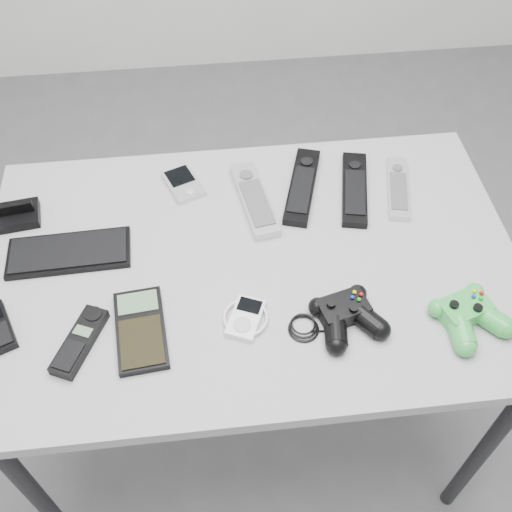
{
  "coord_description": "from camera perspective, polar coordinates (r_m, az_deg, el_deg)",
  "views": [
    {
      "loc": [
        -0.15,
        -0.81,
        1.65
      ],
      "look_at": [
        -0.06,
        -0.07,
        0.74
      ],
      "focal_mm": 42.0,
      "sensor_mm": 36.0,
      "label": 1
    }
  ],
  "objects": [
    {
      "name": "pda",
      "position": [
        1.35,
        -6.93,
        6.88
      ],
      "size": [
        0.1,
        0.12,
        0.02
      ],
      "primitive_type": "cube",
      "rotation": [
        0.0,
        0.0,
        0.38
      ],
      "color": "#BBBCC3",
      "rests_on": "desk"
    },
    {
      "name": "calculator",
      "position": [
        1.12,
        -10.93,
        -6.88
      ],
      "size": [
        0.1,
        0.18,
        0.02
      ],
      "primitive_type": "cube",
      "rotation": [
        0.0,
        0.0,
        0.09
      ],
      "color": "black",
      "rests_on": "desk"
    },
    {
      "name": "controller_green",
      "position": [
        1.17,
        19.62,
        -5.23
      ],
      "size": [
        0.17,
        0.17,
        0.04
      ],
      "primitive_type": null,
      "rotation": [
        0.0,
        0.0,
        0.33
      ],
      "color": "green",
      "rests_on": "desk"
    },
    {
      "name": "cordless_handset",
      "position": [
        1.13,
        -16.45,
        -7.79
      ],
      "size": [
        0.1,
        0.15,
        0.02
      ],
      "primitive_type": "cube",
      "rotation": [
        0.0,
        0.0,
        -0.43
      ],
      "color": "black",
      "rests_on": "desk"
    },
    {
      "name": "floor",
      "position": [
        1.85,
        1.72,
        -12.71
      ],
      "size": [
        3.5,
        3.5,
        0.0
      ],
      "primitive_type": "plane",
      "color": "#5E5E63",
      "rests_on": "ground"
    },
    {
      "name": "desk",
      "position": [
        1.25,
        -0.31,
        -2.26
      ],
      "size": [
        1.07,
        0.69,
        0.72
      ],
      "color": "#97989A",
      "rests_on": "floor"
    },
    {
      "name": "dock_bracket",
      "position": [
        1.36,
        -21.79,
        3.95
      ],
      "size": [
        0.09,
        0.09,
        0.05
      ],
      "primitive_type": "cube",
      "rotation": [
        0.0,
        0.0,
        0.13
      ],
      "color": "black",
      "rests_on": "desk"
    },
    {
      "name": "remote_black_a",
      "position": [
        1.33,
        4.42,
        6.7
      ],
      "size": [
        0.12,
        0.24,
        0.02
      ],
      "primitive_type": "cube",
      "rotation": [
        0.0,
        0.0,
        -0.3
      ],
      "color": "black",
      "rests_on": "desk"
    },
    {
      "name": "remote_black_b",
      "position": [
        1.34,
        9.36,
        6.38
      ],
      "size": [
        0.1,
        0.23,
        0.02
      ],
      "primitive_type": "cube",
      "rotation": [
        0.0,
        0.0,
        -0.21
      ],
      "color": "black",
      "rests_on": "desk"
    },
    {
      "name": "pda_keyboard",
      "position": [
        1.26,
        -17.38,
        0.34
      ],
      "size": [
        0.25,
        0.11,
        0.02
      ],
      "primitive_type": "cube",
      "rotation": [
        0.0,
        0.0,
        0.03
      ],
      "color": "black",
      "rests_on": "desk"
    },
    {
      "name": "controller_black",
      "position": [
        1.11,
        8.61,
        -5.49
      ],
      "size": [
        0.24,
        0.18,
        0.04
      ],
      "primitive_type": null,
      "rotation": [
        0.0,
        0.0,
        0.26
      ],
      "color": "black",
      "rests_on": "desk"
    },
    {
      "name": "mp3_player",
      "position": [
        1.11,
        -1.0,
        -5.9
      ],
      "size": [
        0.11,
        0.12,
        0.02
      ],
      "primitive_type": "cube",
      "rotation": [
        0.0,
        0.0,
        -0.41
      ],
      "color": "white",
      "rests_on": "desk"
    },
    {
      "name": "remote_silver_b",
      "position": [
        1.37,
        13.37,
        6.36
      ],
      "size": [
        0.08,
        0.19,
        0.02
      ],
      "primitive_type": "cube",
      "rotation": [
        0.0,
        0.0,
        -0.22
      ],
      "color": "silver",
      "rests_on": "desk"
    },
    {
      "name": "remote_silver_a",
      "position": [
        1.3,
        -0.17,
        5.5
      ],
      "size": [
        0.09,
        0.23,
        0.02
      ],
      "primitive_type": "cube",
      "rotation": [
        0.0,
        0.0,
        0.16
      ],
      "color": "#BBBCC3",
      "rests_on": "desk"
    }
  ]
}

